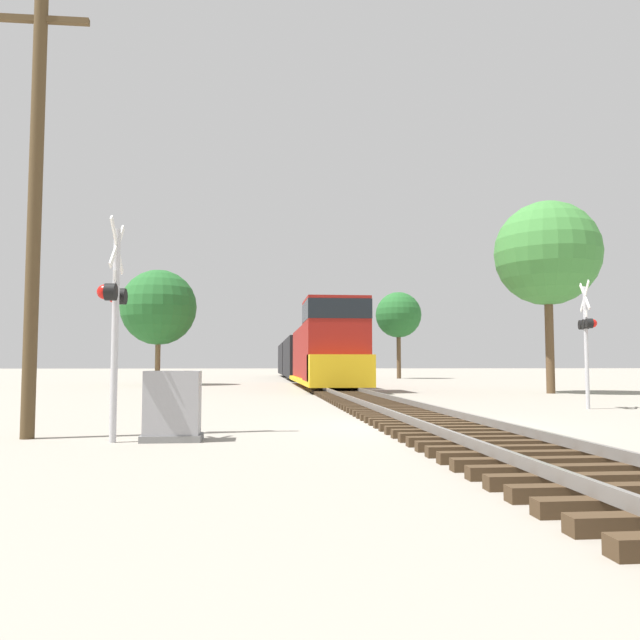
# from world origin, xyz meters

# --- Properties ---
(ground_plane) EXTENTS (400.00, 400.00, 0.00)m
(ground_plane) POSITION_xyz_m (0.00, 0.00, 0.00)
(ground_plane) COLOR gray
(rail_track_bed) EXTENTS (2.60, 160.00, 0.31)m
(rail_track_bed) POSITION_xyz_m (0.00, -0.00, 0.14)
(rail_track_bed) COLOR #42301E
(rail_track_bed) RESTS_ON ground
(freight_train) EXTENTS (3.05, 49.75, 4.60)m
(freight_train) POSITION_xyz_m (0.00, 37.95, 1.95)
(freight_train) COLOR maroon
(freight_train) RESTS_ON ground
(crossing_signal_near) EXTENTS (0.35, 1.00, 3.93)m
(crossing_signal_near) POSITION_xyz_m (-6.31, -2.25, 2.37)
(crossing_signal_near) COLOR #B7B7BC
(crossing_signal_near) RESTS_ON ground
(crossing_signal_far) EXTENTS (0.49, 1.01, 3.93)m
(crossing_signal_far) POSITION_xyz_m (6.30, 4.74, 2.41)
(crossing_signal_far) COLOR #B7B7BC
(crossing_signal_far) RESTS_ON ground
(relay_cabinet) EXTENTS (1.06, 0.67, 1.24)m
(relay_cabinet) POSITION_xyz_m (-5.28, -2.15, 0.61)
(relay_cabinet) COLOR slate
(relay_cabinet) RESTS_ON ground
(utility_pole) EXTENTS (1.80, 0.25, 8.57)m
(utility_pole) POSITION_xyz_m (-7.97, -1.55, 4.45)
(utility_pole) COLOR #4C3A23
(utility_pole) RESTS_ON ground
(tree_far_right) EXTENTS (4.97, 4.97, 9.15)m
(tree_far_right) POSITION_xyz_m (9.93, 14.72, 6.63)
(tree_far_right) COLOR brown
(tree_far_right) RESTS_ON ground
(tree_mid_background) EXTENTS (5.04, 5.04, 7.70)m
(tree_mid_background) POSITION_xyz_m (-10.47, 28.85, 5.17)
(tree_mid_background) COLOR brown
(tree_mid_background) RESTS_ON ground
(tree_deep_background) EXTENTS (4.43, 4.43, 8.40)m
(tree_deep_background) POSITION_xyz_m (9.73, 45.90, 6.15)
(tree_deep_background) COLOR brown
(tree_deep_background) RESTS_ON ground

